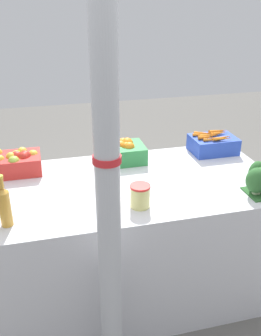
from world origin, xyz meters
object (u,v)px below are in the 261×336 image
at_px(apple_crate, 16,162).
at_px(carrot_crate, 213,144).
at_px(support_pole, 108,185).
at_px(juice_bottle_amber, 5,205).
at_px(orange_crate, 120,151).
at_px(pickle_jar, 140,196).

bearing_deg(apple_crate, carrot_crate, 0.02).
relative_size(support_pole, apple_crate, 7.43).
xyz_separation_m(support_pole, juice_bottle_amber, (-0.46, 0.35, -0.24)).
bearing_deg(carrot_crate, orange_crate, 179.37).
distance_m(orange_crate, pickle_jar, 0.63).
bearing_deg(carrot_crate, pickle_jar, -139.68).
relative_size(apple_crate, juice_bottle_amber, 1.15).
bearing_deg(support_pole, juice_bottle_amber, 142.94).
height_order(orange_crate, juice_bottle_amber, juice_bottle_amber).
bearing_deg(pickle_jar, juice_bottle_amber, -179.12).
bearing_deg(orange_crate, carrot_crate, -0.63).
bearing_deg(apple_crate, support_pole, -66.58).
height_order(orange_crate, carrot_crate, carrot_crate).
bearing_deg(support_pole, pickle_jar, 55.90).
bearing_deg(carrot_crate, juice_bottle_amber, -156.29).
bearing_deg(pickle_jar, apple_crate, 137.15).
bearing_deg(orange_crate, pickle_jar, -92.79).
bearing_deg(support_pole, orange_crate, 74.48).
relative_size(support_pole, juice_bottle_amber, 8.52).
relative_size(apple_crate, pickle_jar, 2.46).
bearing_deg(carrot_crate, support_pole, -134.83).
xyz_separation_m(apple_crate, orange_crate, (0.70, 0.01, 0.00)).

